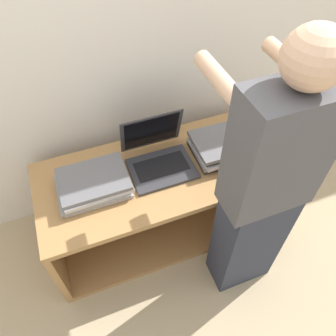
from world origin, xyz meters
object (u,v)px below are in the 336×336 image
person (263,193)px  laptop_open (158,156)px  laptop_stack_left (94,184)px  laptop_stack_right (224,145)px

person → laptop_open: bearing=120.8°
laptop_stack_left → laptop_stack_right: 0.79m
laptop_stack_left → person: bearing=-34.0°
laptop_open → laptop_stack_right: 0.40m
laptop_open → person: 0.65m
laptop_open → laptop_stack_right: bearing=-8.1°
laptop_open → person: bearing=-59.2°
laptop_open → laptop_stack_left: size_ratio=0.94×
laptop_open → laptop_stack_right: size_ratio=0.94×
laptop_stack_right → person: 0.51m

